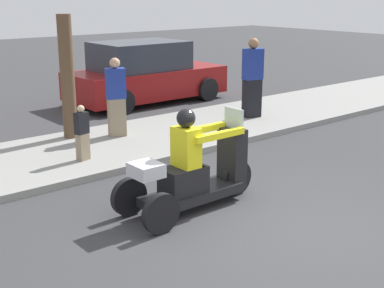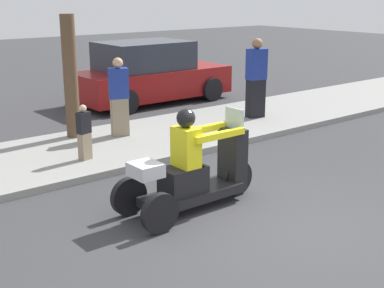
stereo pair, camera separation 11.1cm
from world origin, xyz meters
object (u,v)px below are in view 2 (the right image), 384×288
at_px(motorcycle_trike, 193,174).
at_px(tree_trunk, 71,77).
at_px(spectator_near_curb, 84,133).
at_px(parked_car_lot_right, 149,74).
at_px(spectator_end_of_line, 119,99).
at_px(spectator_far_back, 256,80).

xyz_separation_m(motorcycle_trike, tree_trunk, (0.25, 4.20, 0.82)).
height_order(motorcycle_trike, spectator_near_curb, motorcycle_trike).
relative_size(parked_car_lot_right, tree_trunk, 1.77).
bearing_deg(spectator_end_of_line, motorcycle_trike, -105.64).
xyz_separation_m(spectator_near_curb, parked_car_lot_right, (4.04, 3.98, 0.18)).
xyz_separation_m(spectator_far_back, tree_trunk, (-4.13, 1.04, 0.34)).
bearing_deg(spectator_near_curb, spectator_end_of_line, 37.57).
distance_m(spectator_far_back, tree_trunk, 4.27).
bearing_deg(parked_car_lot_right, tree_trunk, -144.93).
bearing_deg(motorcycle_trike, spectator_end_of_line, 74.36).
height_order(spectator_end_of_line, parked_car_lot_right, spectator_end_of_line).
bearing_deg(motorcycle_trike, tree_trunk, 86.63).
relative_size(motorcycle_trike, spectator_end_of_line, 1.39).
distance_m(motorcycle_trike, spectator_near_curb, 2.69).
bearing_deg(tree_trunk, parked_car_lot_right, 35.07).
bearing_deg(spectator_end_of_line, tree_trunk, 147.50).
relative_size(spectator_end_of_line, spectator_far_back, 0.87).
bearing_deg(spectator_far_back, motorcycle_trike, -144.19).
height_order(motorcycle_trike, spectator_far_back, spectator_far_back).
bearing_deg(parked_car_lot_right, spectator_near_curb, -135.43).
distance_m(motorcycle_trike, tree_trunk, 4.28).
height_order(spectator_end_of_line, spectator_far_back, spectator_far_back).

